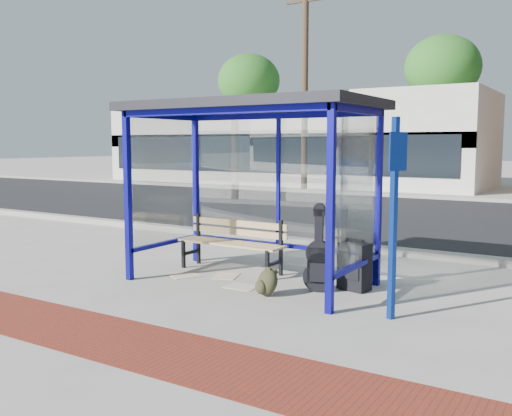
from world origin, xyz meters
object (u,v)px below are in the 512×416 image
Objects in this scene: suitcase at (354,266)px; backpack at (267,283)px; bench at (233,241)px; guitar_bag at (319,261)px.

backpack is at bearing -121.51° from suitcase.
guitar_bag reaches higher than bench.
guitar_bag is (1.59, -0.42, -0.06)m from bench.
suitcase is at bearing -2.11° from bench.
bench is at bearing 147.63° from guitar_bag.
guitar_bag is 3.03× the size of backpack.
suitcase is 1.17m from backpack.
suitcase reaches higher than backpack.
bench is 1.65m from guitar_bag.
guitar_bag is at bearing 71.56° from backpack.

